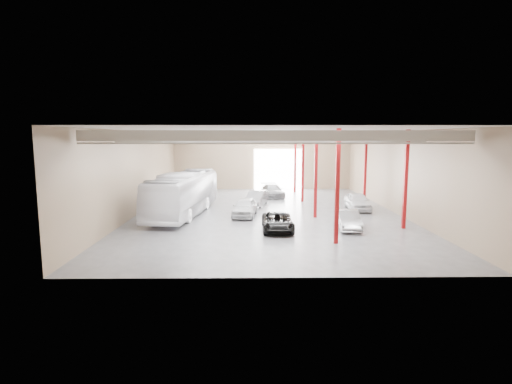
{
  "coord_description": "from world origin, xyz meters",
  "views": [
    {
      "loc": [
        -1.42,
        -33.79,
        6.49
      ],
      "look_at": [
        -1.01,
        -2.78,
        2.2
      ],
      "focal_mm": 28.0,
      "sensor_mm": 36.0,
      "label": 1
    }
  ],
  "objects_px": {
    "car_row_c": "(273,191)",
    "car_right_far": "(357,201)",
    "black_sedan": "(278,222)",
    "car_row_b": "(257,198)",
    "car_row_a": "(245,207)",
    "car_right_near": "(348,220)",
    "coach_bus": "(184,193)"
  },
  "relations": [
    {
      "from": "car_row_c",
      "to": "car_right_near",
      "type": "height_order",
      "value": "car_row_c"
    },
    {
      "from": "car_row_c",
      "to": "car_right_near",
      "type": "distance_m",
      "value": 15.91
    },
    {
      "from": "coach_bus",
      "to": "car_right_near",
      "type": "bearing_deg",
      "value": -17.0
    },
    {
      "from": "car_row_c",
      "to": "car_right_near",
      "type": "xyz_separation_m",
      "value": [
        4.53,
        -15.25,
        -0.02
      ]
    },
    {
      "from": "car_row_c",
      "to": "car_right_far",
      "type": "relative_size",
      "value": 1.05
    },
    {
      "from": "black_sedan",
      "to": "car_row_c",
      "type": "height_order",
      "value": "car_row_c"
    },
    {
      "from": "coach_bus",
      "to": "car_row_b",
      "type": "xyz_separation_m",
      "value": [
        6.19,
        4.28,
        -1.08
      ]
    },
    {
      "from": "car_row_c",
      "to": "car_right_far",
      "type": "bearing_deg",
      "value": -56.82
    },
    {
      "from": "car_row_c",
      "to": "car_row_a",
      "type": "bearing_deg",
      "value": -114.89
    },
    {
      "from": "car_row_c",
      "to": "black_sedan",
      "type": "bearing_deg",
      "value": -101.49
    },
    {
      "from": "black_sedan",
      "to": "car_row_b",
      "type": "bearing_deg",
      "value": 97.03
    },
    {
      "from": "car_row_b",
      "to": "car_right_near",
      "type": "height_order",
      "value": "car_row_b"
    },
    {
      "from": "car_row_b",
      "to": "black_sedan",
      "type": "bearing_deg",
      "value": -68.66
    },
    {
      "from": "car_row_c",
      "to": "car_right_near",
      "type": "bearing_deg",
      "value": -83.03
    },
    {
      "from": "car_row_a",
      "to": "car_row_c",
      "type": "height_order",
      "value": "car_row_a"
    },
    {
      "from": "car_row_a",
      "to": "car_row_b",
      "type": "relative_size",
      "value": 1.04
    },
    {
      "from": "black_sedan",
      "to": "car_row_b",
      "type": "height_order",
      "value": "car_row_b"
    },
    {
      "from": "car_row_a",
      "to": "car_right_far",
      "type": "bearing_deg",
      "value": 22.36
    },
    {
      "from": "black_sedan",
      "to": "car_row_a",
      "type": "relative_size",
      "value": 1.02
    },
    {
      "from": "coach_bus",
      "to": "car_row_c",
      "type": "distance_m",
      "value": 12.58
    },
    {
      "from": "coach_bus",
      "to": "car_row_b",
      "type": "height_order",
      "value": "coach_bus"
    },
    {
      "from": "coach_bus",
      "to": "car_right_near",
      "type": "xyz_separation_m",
      "value": [
        12.56,
        -5.62,
        -1.12
      ]
    },
    {
      "from": "coach_bus",
      "to": "car_row_b",
      "type": "distance_m",
      "value": 7.6
    },
    {
      "from": "car_row_c",
      "to": "coach_bus",
      "type": "bearing_deg",
      "value": -139.38
    },
    {
      "from": "car_row_a",
      "to": "car_right_near",
      "type": "bearing_deg",
      "value": -25.47
    },
    {
      "from": "black_sedan",
      "to": "car_row_a",
      "type": "bearing_deg",
      "value": 114.26
    },
    {
      "from": "black_sedan",
      "to": "car_right_far",
      "type": "relative_size",
      "value": 1.01
    },
    {
      "from": "black_sedan",
      "to": "car_row_a",
      "type": "distance_m",
      "value": 5.71
    },
    {
      "from": "black_sedan",
      "to": "car_right_far",
      "type": "xyz_separation_m",
      "value": [
        7.71,
        7.99,
        0.14
      ]
    },
    {
      "from": "car_row_a",
      "to": "car_right_far",
      "type": "relative_size",
      "value": 0.99
    },
    {
      "from": "black_sedan",
      "to": "car_right_near",
      "type": "relative_size",
      "value": 1.13
    },
    {
      "from": "car_row_a",
      "to": "black_sedan",
      "type": "bearing_deg",
      "value": -58.68
    }
  ]
}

